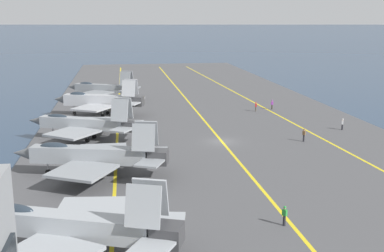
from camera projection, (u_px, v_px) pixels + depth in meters
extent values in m
plane|color=navy|center=(222.00, 144.00, 66.55)|extent=(2000.00, 2000.00, 0.00)
cube|color=#4C4C4F|center=(222.00, 143.00, 66.50)|extent=(224.83, 52.29, 0.40)
cube|color=yellow|center=(320.00, 138.00, 68.58)|extent=(202.12, 10.48, 0.01)
cube|color=yellow|center=(222.00, 142.00, 66.46)|extent=(202.35, 0.36, 0.01)
cube|color=yellow|center=(117.00, 146.00, 64.34)|extent=(202.34, 3.05, 0.01)
cube|color=#9EA3A8|center=(64.00, 225.00, 34.26)|extent=(6.08, 12.58, 1.69)
cube|color=#38383A|center=(167.00, 235.00, 32.74)|extent=(2.55, 2.63, 1.44)
ellipsoid|color=#232D38|center=(14.00, 210.00, 34.86)|extent=(1.97, 3.24, 0.93)
cube|color=#9EA3A8|center=(91.00, 212.00, 37.91)|extent=(6.48, 6.17, 0.28)
cube|color=#9EA3A8|center=(143.00, 207.00, 31.66)|extent=(1.68, 2.58, 2.84)
cube|color=#9EA3A8|center=(151.00, 197.00, 33.35)|extent=(1.68, 2.58, 2.84)
cube|color=#9EA3A8|center=(150.00, 249.00, 30.70)|extent=(3.64, 3.51, 0.20)
cube|color=#9EA3A8|center=(168.00, 221.00, 34.99)|extent=(3.20, 2.89, 0.20)
cylinder|color=#B2B2B7|center=(6.00, 240.00, 35.58)|extent=(0.16, 0.16, 1.56)
cylinder|color=black|center=(6.00, 246.00, 35.68)|extent=(0.42, 0.64, 0.60)
cylinder|color=#B2B2B7|center=(89.00, 240.00, 35.50)|extent=(0.16, 0.16, 1.56)
cylinder|color=black|center=(89.00, 246.00, 35.60)|extent=(0.42, 0.64, 0.60)
cube|color=gray|center=(89.00, 155.00, 51.66)|extent=(4.81, 12.70, 1.75)
cone|color=#5B5E60|center=(23.00, 153.00, 52.35)|extent=(2.20, 2.73, 1.66)
cube|color=#38383A|center=(158.00, 157.00, 50.95)|extent=(2.46, 2.48, 1.49)
ellipsoid|color=#232D38|center=(54.00, 147.00, 51.84)|extent=(1.69, 3.22, 0.96)
cube|color=gray|center=(82.00, 171.00, 48.18)|extent=(7.53, 7.48, 0.28)
cube|color=gray|center=(103.00, 151.00, 55.32)|extent=(5.63, 5.50, 0.28)
cube|color=gray|center=(143.00, 138.00, 49.67)|extent=(1.45, 2.54, 2.84)
cube|color=gray|center=(147.00, 133.00, 51.46)|extent=(1.45, 2.54, 2.84)
cube|color=gray|center=(150.00, 163.00, 48.79)|extent=(3.54, 3.33, 0.20)
cube|color=gray|center=(157.00, 151.00, 53.21)|extent=(2.97, 2.59, 0.20)
cylinder|color=#B2B2B7|center=(48.00, 168.00, 52.46)|extent=(0.16, 0.16, 1.49)
cylinder|color=black|center=(48.00, 172.00, 52.56)|extent=(0.36, 0.64, 0.60)
cylinder|color=#B2B2B7|center=(98.00, 173.00, 50.71)|extent=(0.16, 0.16, 1.49)
cylinder|color=black|center=(98.00, 177.00, 50.81)|extent=(0.36, 0.64, 0.60)
cylinder|color=#B2B2B7|center=(104.00, 166.00, 53.09)|extent=(0.16, 0.16, 1.49)
cylinder|color=black|center=(105.00, 170.00, 53.19)|extent=(0.36, 0.64, 0.60)
cube|color=#93999E|center=(82.00, 123.00, 66.80)|extent=(6.22, 11.98, 1.56)
cone|color=#5B5E60|center=(36.00, 121.00, 68.50)|extent=(2.27, 2.73, 1.48)
cube|color=#38383A|center=(132.00, 126.00, 65.06)|extent=(2.42, 2.54, 1.32)
ellipsoid|color=#232D38|center=(57.00, 117.00, 67.53)|extent=(1.95, 3.10, 0.86)
cube|color=#93999E|center=(73.00, 133.00, 63.42)|extent=(7.71, 7.65, 0.28)
cube|color=#93999E|center=(96.00, 122.00, 70.21)|extent=(6.38, 6.14, 0.28)
cube|color=#93999E|center=(119.00, 110.00, 64.09)|extent=(1.76, 2.51, 3.00)
cube|color=#93999E|center=(124.00, 108.00, 65.64)|extent=(1.76, 2.51, 3.00)
cube|color=#93999E|center=(122.00, 130.00, 63.12)|extent=(3.62, 3.48, 0.20)
cube|color=#93999E|center=(134.00, 123.00, 67.24)|extent=(3.25, 2.90, 0.20)
cylinder|color=#B2B2B7|center=(53.00, 133.00, 68.24)|extent=(0.16, 0.16, 1.60)
cylinder|color=black|center=(53.00, 136.00, 68.35)|extent=(0.44, 0.64, 0.60)
cylinder|color=#B2B2B7|center=(87.00, 137.00, 65.83)|extent=(0.16, 0.16, 1.60)
cylinder|color=black|center=(87.00, 140.00, 65.94)|extent=(0.44, 0.64, 0.60)
cylinder|color=#B2B2B7|center=(94.00, 133.00, 67.89)|extent=(0.16, 0.16, 1.60)
cylinder|color=black|center=(94.00, 137.00, 68.00)|extent=(0.44, 0.64, 0.60)
cube|color=#A8AAAF|center=(98.00, 100.00, 83.14)|extent=(5.22, 11.89, 1.89)
cone|color=#5B5E60|center=(60.00, 99.00, 84.08)|extent=(2.36, 2.66, 1.79)
cube|color=#38383A|center=(138.00, 101.00, 82.18)|extent=(2.63, 2.46, 1.60)
ellipsoid|color=#232D38|center=(78.00, 95.00, 83.44)|extent=(1.82, 3.06, 1.04)
cube|color=#A8AAAF|center=(93.00, 108.00, 79.56)|extent=(7.52, 7.32, 0.28)
cube|color=#A8AAAF|center=(107.00, 100.00, 86.89)|extent=(5.94, 5.39, 0.28)
cube|color=#A8AAAF|center=(128.00, 88.00, 80.88)|extent=(1.47, 2.39, 2.72)
cube|color=#A8AAAF|center=(132.00, 87.00, 82.79)|extent=(1.47, 2.39, 2.72)
cube|color=#A8AAAF|center=(131.00, 104.00, 79.99)|extent=(3.51, 3.26, 0.20)
cube|color=#A8AAAF|center=(138.00, 99.00, 84.51)|extent=(3.04, 2.56, 0.20)
cylinder|color=#B2B2B7|center=(74.00, 110.00, 84.15)|extent=(0.16, 0.16, 1.79)
cylinder|color=black|center=(74.00, 113.00, 84.29)|extent=(0.38, 0.64, 0.60)
cylinder|color=#B2B2B7|center=(103.00, 112.00, 82.12)|extent=(0.16, 0.16, 1.79)
cylinder|color=black|center=(103.00, 116.00, 82.25)|extent=(0.38, 0.64, 0.60)
cylinder|color=#B2B2B7|center=(107.00, 109.00, 84.66)|extent=(0.16, 0.16, 1.79)
cylinder|color=black|center=(108.00, 113.00, 84.80)|extent=(0.38, 0.64, 0.60)
cube|color=gray|center=(102.00, 88.00, 98.54)|extent=(6.03, 11.08, 1.53)
cone|color=#5B5E60|center=(72.00, 87.00, 100.23)|extent=(2.21, 2.57, 1.46)
cube|color=#38383A|center=(133.00, 89.00, 96.81)|extent=(2.36, 2.41, 1.30)
ellipsoid|color=#232D38|center=(86.00, 84.00, 99.26)|extent=(1.90, 2.88, 0.84)
cube|color=gray|center=(95.00, 93.00, 95.09)|extent=(7.63, 7.48, 0.28)
cube|color=gray|center=(111.00, 88.00, 102.01)|extent=(6.59, 5.87, 0.28)
cube|color=gray|center=(125.00, 79.00, 95.87)|extent=(1.69, 2.34, 2.83)
cube|color=gray|center=(128.00, 78.00, 97.39)|extent=(1.69, 2.34, 2.83)
cube|color=gray|center=(126.00, 91.00, 94.89)|extent=(3.53, 3.36, 0.20)
cube|color=gray|center=(134.00, 88.00, 98.96)|extent=(3.24, 2.77, 0.20)
cylinder|color=#B2B2B7|center=(83.00, 95.00, 99.99)|extent=(0.16, 0.16, 1.76)
cylinder|color=black|center=(83.00, 98.00, 100.12)|extent=(0.44, 0.64, 0.60)
cylinder|color=#B2B2B7|center=(105.00, 97.00, 97.60)|extent=(0.16, 0.16, 1.76)
cylinder|color=black|center=(105.00, 100.00, 97.73)|extent=(0.44, 0.64, 0.60)
cylinder|color=#B2B2B7|center=(109.00, 95.00, 99.62)|extent=(0.16, 0.16, 1.76)
cylinder|color=black|center=(109.00, 98.00, 99.75)|extent=(0.44, 0.64, 0.60)
cylinder|color=#232328|center=(342.00, 127.00, 73.27)|extent=(0.24, 0.24, 0.86)
cube|color=white|center=(343.00, 122.00, 73.11)|extent=(0.46, 0.40, 0.58)
sphere|color=#9E7051|center=(343.00, 120.00, 73.02)|extent=(0.22, 0.22, 0.22)
sphere|color=white|center=(343.00, 119.00, 73.01)|extent=(0.24, 0.24, 0.24)
cylinder|color=#383328|center=(272.00, 107.00, 89.36)|extent=(0.24, 0.24, 0.88)
cube|color=purple|center=(272.00, 103.00, 89.20)|extent=(0.26, 0.38, 0.58)
sphere|color=tan|center=(272.00, 101.00, 89.11)|extent=(0.22, 0.22, 0.22)
sphere|color=purple|center=(272.00, 101.00, 89.09)|extent=(0.24, 0.24, 0.24)
cylinder|color=#232328|center=(284.00, 221.00, 39.73)|extent=(0.24, 0.24, 0.89)
cube|color=green|center=(285.00, 213.00, 39.57)|extent=(0.46, 0.44, 0.53)
sphere|color=tan|center=(285.00, 208.00, 39.48)|extent=(0.22, 0.22, 0.22)
sphere|color=green|center=(285.00, 207.00, 39.47)|extent=(0.24, 0.24, 0.24)
cylinder|color=#4C473D|center=(256.00, 109.00, 87.45)|extent=(0.24, 0.24, 0.87)
cube|color=red|center=(256.00, 105.00, 87.29)|extent=(0.43, 0.34, 0.58)
sphere|color=beige|center=(256.00, 103.00, 87.20)|extent=(0.22, 0.22, 0.22)
sphere|color=red|center=(256.00, 102.00, 87.19)|extent=(0.24, 0.24, 0.24)
cylinder|color=#232328|center=(304.00, 138.00, 66.41)|extent=(0.24, 0.24, 0.94)
cube|color=brown|center=(304.00, 133.00, 66.24)|extent=(0.45, 0.45, 0.57)
sphere|color=tan|center=(304.00, 130.00, 66.15)|extent=(0.22, 0.22, 0.22)
sphere|color=brown|center=(304.00, 130.00, 66.14)|extent=(0.24, 0.24, 0.24)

